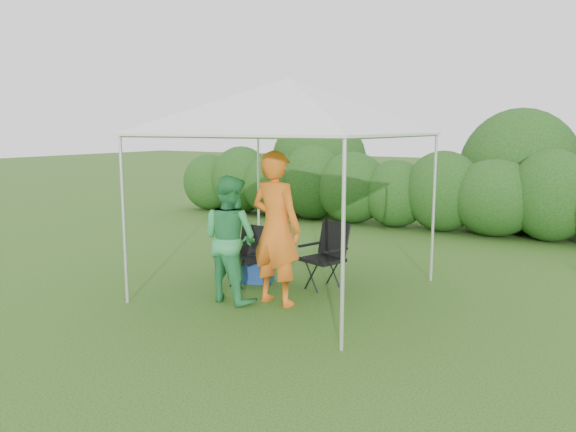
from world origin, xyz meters
The scene contains 9 objects.
ground centered at (0.00, 0.00, 0.00)m, with size 70.00×70.00×0.00m, color #375F1D.
hedge centered at (0.03, 6.00, 0.83)m, with size 13.13×1.53×1.80m.
canopy centered at (0.00, 0.50, 2.46)m, with size 3.10×3.10×2.83m.
chair_right centered at (0.35, 0.94, 0.51)m, with size 0.67×0.64×0.91m.
chair_left centered at (-0.68, 0.52, 0.47)m, with size 0.55×0.51×0.83m.
man centered at (0.14, -0.05, 0.96)m, with size 0.70×0.46×1.93m, color orange.
woman centered at (-0.43, -0.24, 0.80)m, with size 0.78×0.61×1.61m, color green.
cooler centered at (-0.62, 0.66, 0.19)m, with size 0.53×0.46×0.38m.
bottle centered at (-0.56, 0.62, 0.50)m, with size 0.06×0.06×0.24m, color #592D0C.
Camera 1 is at (3.77, -5.84, 2.20)m, focal length 35.00 mm.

